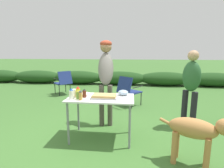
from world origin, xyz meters
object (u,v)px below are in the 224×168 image
Objects in this scene: paper_cup_stack at (74,93)px; camp_chair_green_behind_table at (129,90)px; folding_table at (101,102)px; standing_person_in_gray_fleece at (191,82)px; bbq_sauce_bottle at (84,93)px; camp_chair_near_hedge at (63,81)px; plate_stack at (85,94)px; standing_person_with_beanie at (106,70)px; spice_jar at (81,96)px; dog at (197,131)px; relish_jar at (78,95)px; mustard_bottle at (78,92)px; mayo_bottle at (71,94)px; mixing_bowl at (123,93)px; food_tray at (104,96)px.

paper_cup_stack is 0.15× the size of camp_chair_green_behind_table.
standing_person_in_gray_fleece is at bearing 22.59° from folding_table.
camp_chair_near_hedge is (-1.58, 3.00, -0.34)m from bbq_sauce_bottle.
plate_stack is 0.12× the size of standing_person_with_beanie.
spice_jar is 1.72m from dog.
plate_stack is 1.62× the size of paper_cup_stack.
folding_table is at bearing 22.98° from relish_jar.
mustard_bottle reaches higher than camp_chair_near_hedge.
mustard_bottle reaches higher than mayo_bottle.
standing_person_with_beanie is at bearing 57.12° from paper_cup_stack.
spice_jar is 0.18× the size of camp_chair_near_hedge.
bbq_sauce_bottle is (0.11, 0.00, -0.02)m from mustard_bottle.
folding_table is at bearing -108.10° from standing_person_in_gray_fleece.
standing_person_in_gray_fleece reaches higher than dog.
mixing_bowl is 0.67m from bbq_sauce_bottle.
standing_person_with_beanie is (0.44, 0.69, 0.32)m from paper_cup_stack.
mayo_bottle reaches higher than relish_jar.
standing_person_in_gray_fleece reaches higher than mustard_bottle.
mayo_bottle is at bearing -120.15° from plate_stack.
plate_stack is 1.39× the size of spice_jar.
paper_cup_stack is 0.16m from mayo_bottle.
plate_stack is at bearing 32.03° from paper_cup_stack.
dog is (1.66, -0.69, -0.27)m from plate_stack.
bbq_sauce_bottle is (-0.33, -0.00, 0.04)m from food_tray.
mustard_bottle is at bearing -120.20° from plate_stack.
plate_stack is 1.12× the size of mayo_bottle.
folding_table is 7.37× the size of bbq_sauce_bottle.
mayo_bottle is 0.12× the size of standing_person_in_gray_fleece.
camp_chair_green_behind_table reaches higher than food_tray.
paper_cup_stack is 3.30m from camp_chair_near_hedge.
standing_person_in_gray_fleece reaches higher than bbq_sauce_bottle.
plate_stack is 2.05m from standing_person_in_gray_fleece.
camp_chair_green_behind_table reaches higher than plate_stack.
bbq_sauce_bottle is 2.08m from camp_chair_green_behind_table.
spice_jar is 0.17m from mayo_bottle.
relish_jar is 0.89× the size of bbq_sauce_bottle.
paper_cup_stack is at bearing -112.55° from standing_person_in_gray_fleece.
standing_person_with_beanie is (0.44, 0.84, 0.30)m from mayo_bottle.
folding_table is at bearing 7.54° from bbq_sauce_bottle.
standing_person_in_gray_fleece is at bearing -77.78° from camp_chair_near_hedge.
standing_person_with_beanie is 1.93× the size of dog.
mustard_bottle is 1.05× the size of mayo_bottle.
mayo_bottle reaches higher than folding_table.
spice_jar is 0.09× the size of standing_person_with_beanie.
paper_cup_stack is 0.14× the size of dog.
mayo_bottle is 1.89m from dog.
spice_jar is (-0.35, -0.17, 0.05)m from food_tray.
standing_person_in_gray_fleece is 1.77m from camp_chair_green_behind_table.
paper_cup_stack is at bearing 170.41° from bbq_sauce_bottle.
camp_chair_near_hedge is (-1.40, 2.97, -0.33)m from paper_cup_stack.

